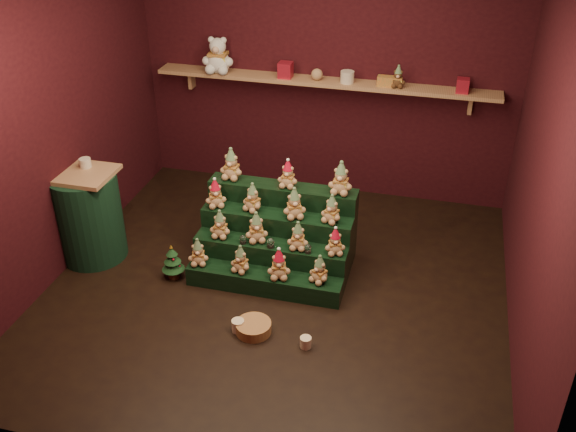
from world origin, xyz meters
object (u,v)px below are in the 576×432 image
(snow_globe_a, at_px, (243,239))
(wicker_basket, at_px, (254,327))
(side_table, at_px, (88,215))
(mini_christmas_tree, at_px, (173,262))
(white_bear, at_px, (218,50))
(riser_tier_front, at_px, (264,282))
(brown_bear, at_px, (398,77))
(snow_globe_b, at_px, (271,243))
(snow_globe_c, at_px, (308,248))
(mug_right, at_px, (306,342))
(mug_left, at_px, (238,326))

(snow_globe_a, bearing_deg, wicker_basket, -66.62)
(side_table, xyz_separation_m, mini_christmas_tree, (0.89, -0.15, -0.27))
(white_bear, bearing_deg, side_table, -116.49)
(riser_tier_front, relative_size, brown_bear, 6.42)
(riser_tier_front, xyz_separation_m, white_bear, (-1.03, 1.89, 1.47))
(wicker_basket, bearing_deg, snow_globe_b, 94.35)
(snow_globe_a, height_order, brown_bear, brown_bear)
(snow_globe_b, xyz_separation_m, snow_globe_c, (0.34, -0.00, -0.00))
(mug_right, bearing_deg, white_bear, 121.80)
(snow_globe_c, distance_m, mug_right, 0.88)
(snow_globe_a, distance_m, snow_globe_b, 0.26)
(mug_right, distance_m, white_bear, 3.32)
(snow_globe_a, distance_m, wicker_basket, 0.86)
(snow_globe_b, xyz_separation_m, mug_right, (0.51, -0.79, -0.36))
(snow_globe_c, bearing_deg, mug_left, -119.14)
(riser_tier_front, distance_m, snow_globe_b, 0.35)
(mini_christmas_tree, relative_size, wicker_basket, 1.21)
(snow_globe_c, bearing_deg, riser_tier_front, -155.93)
(mug_right, height_order, wicker_basket, same)
(riser_tier_front, bearing_deg, white_bear, 118.63)
(riser_tier_front, bearing_deg, brown_bear, 65.41)
(snow_globe_c, relative_size, mug_left, 0.81)
(snow_globe_a, distance_m, mug_right, 1.15)
(mug_left, distance_m, wicker_basket, 0.13)
(mini_christmas_tree, relative_size, brown_bear, 1.62)
(snow_globe_b, distance_m, mug_right, 1.00)
(snow_globe_a, xyz_separation_m, snow_globe_b, (0.26, 0.00, 0.01))
(mug_left, xyz_separation_m, wicker_basket, (0.13, 0.02, -0.01))
(riser_tier_front, distance_m, side_table, 1.79)
(mini_christmas_tree, bearing_deg, mug_right, -23.60)
(riser_tier_front, relative_size, mug_left, 13.42)
(snow_globe_b, bearing_deg, mug_right, -57.15)
(snow_globe_a, bearing_deg, mug_left, -76.03)
(side_table, distance_m, white_bear, 2.20)
(riser_tier_front, distance_m, mini_christmas_tree, 0.86)
(mini_christmas_tree, distance_m, wicker_basket, 1.08)
(riser_tier_front, bearing_deg, mini_christmas_tree, -178.56)
(riser_tier_front, relative_size, side_table, 1.56)
(snow_globe_a, height_order, snow_globe_b, snow_globe_b)
(snow_globe_a, relative_size, brown_bear, 0.37)
(riser_tier_front, distance_m, snow_globe_c, 0.50)
(wicker_basket, bearing_deg, riser_tier_front, 97.66)
(snow_globe_b, distance_m, white_bear, 2.33)
(snow_globe_c, bearing_deg, wicker_basket, -111.45)
(mug_right, xyz_separation_m, white_bear, (-1.56, 2.52, 1.51))
(riser_tier_front, height_order, mug_right, riser_tier_front)
(snow_globe_c, xyz_separation_m, brown_bear, (0.51, 1.73, 1.03))
(snow_globe_a, distance_m, mug_left, 0.84)
(white_bear, bearing_deg, wicker_basket, -70.11)
(brown_bear, bearing_deg, mini_christmas_tree, -133.91)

